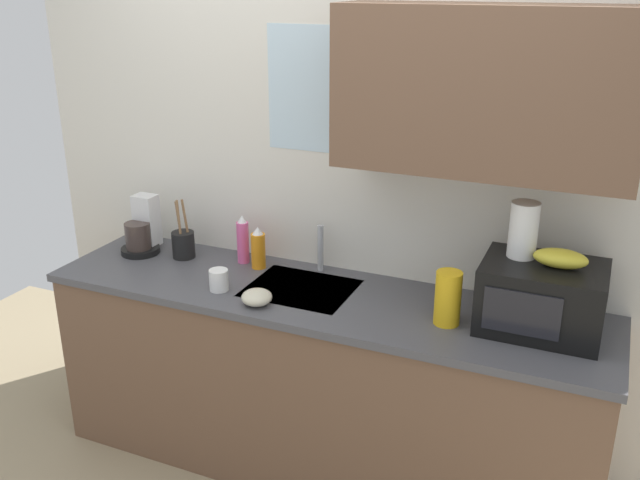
# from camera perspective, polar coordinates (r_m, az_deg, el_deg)

# --- Properties ---
(kitchen_wall_assembly) EXTENTS (3.26, 0.42, 2.50)m
(kitchen_wall_assembly) POSITION_cam_1_polar(r_m,az_deg,el_deg) (3.09, 4.50, 5.30)
(kitchen_wall_assembly) COLOR silver
(kitchen_wall_assembly) RESTS_ON ground
(counter_unit) EXTENTS (2.49, 0.63, 0.90)m
(counter_unit) POSITION_cam_1_polar(r_m,az_deg,el_deg) (3.25, -0.03, -11.48)
(counter_unit) COLOR brown
(counter_unit) RESTS_ON ground
(sink_faucet) EXTENTS (0.03, 0.03, 0.22)m
(sink_faucet) POSITION_cam_1_polar(r_m,az_deg,el_deg) (3.23, 0.04, -0.66)
(sink_faucet) COLOR #B2B5BA
(sink_faucet) RESTS_ON counter_unit
(microwave) EXTENTS (0.46, 0.35, 0.27)m
(microwave) POSITION_cam_1_polar(r_m,az_deg,el_deg) (2.82, 17.65, -4.49)
(microwave) COLOR black
(microwave) RESTS_ON counter_unit
(banana_bunch) EXTENTS (0.20, 0.11, 0.07)m
(banana_bunch) POSITION_cam_1_polar(r_m,az_deg,el_deg) (2.75, 19.07, -1.43)
(banana_bunch) COLOR gold
(banana_bunch) RESTS_ON microwave
(paper_towel_roll) EXTENTS (0.11, 0.11, 0.22)m
(paper_towel_roll) POSITION_cam_1_polar(r_m,az_deg,el_deg) (2.79, 16.30, 0.81)
(paper_towel_roll) COLOR white
(paper_towel_roll) RESTS_ON microwave
(coffee_maker) EXTENTS (0.19, 0.21, 0.28)m
(coffee_maker) POSITION_cam_1_polar(r_m,az_deg,el_deg) (3.57, -14.31, 0.69)
(coffee_maker) COLOR black
(coffee_maker) RESTS_ON counter_unit
(dish_soap_bottle_orange) EXTENTS (0.07, 0.07, 0.20)m
(dish_soap_bottle_orange) POSITION_cam_1_polar(r_m,az_deg,el_deg) (3.28, -5.07, -0.72)
(dish_soap_bottle_orange) COLOR orange
(dish_soap_bottle_orange) RESTS_ON counter_unit
(dish_soap_bottle_pink) EXTENTS (0.06, 0.06, 0.24)m
(dish_soap_bottle_pink) POSITION_cam_1_polar(r_m,az_deg,el_deg) (3.34, -6.32, -0.03)
(dish_soap_bottle_pink) COLOR #E55999
(dish_soap_bottle_pink) RESTS_ON counter_unit
(cereal_canister) EXTENTS (0.10, 0.10, 0.22)m
(cereal_canister) POSITION_cam_1_polar(r_m,az_deg,el_deg) (2.79, 10.41, -4.70)
(cereal_canister) COLOR gold
(cereal_canister) RESTS_ON counter_unit
(mug_white) EXTENTS (0.08, 0.08, 0.09)m
(mug_white) POSITION_cam_1_polar(r_m,az_deg,el_deg) (3.08, -8.27, -3.25)
(mug_white) COLOR white
(mug_white) RESTS_ON counter_unit
(utensil_crock) EXTENTS (0.11, 0.11, 0.30)m
(utensil_crock) POSITION_cam_1_polar(r_m,az_deg,el_deg) (3.46, -11.11, -0.28)
(utensil_crock) COLOR black
(utensil_crock) RESTS_ON counter_unit
(small_bowl) EXTENTS (0.13, 0.13, 0.06)m
(small_bowl) POSITION_cam_1_polar(r_m,az_deg,el_deg) (2.94, -5.19, -4.68)
(small_bowl) COLOR beige
(small_bowl) RESTS_ON counter_unit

